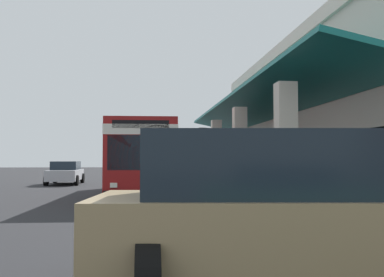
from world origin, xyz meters
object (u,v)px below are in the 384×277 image
(transit_bus, at_px, (145,154))
(parked_suv_tan, at_px, (282,208))
(parked_sedan_silver, at_px, (66,173))
(potted_palm, at_px, (223,176))
(pedestrian, at_px, (171,184))

(transit_bus, distance_m, parked_suv_tan, 15.00)
(parked_suv_tan, bearing_deg, parked_sedan_silver, -163.46)
(transit_bus, xyz_separation_m, parked_suv_tan, (14.88, 1.72, -0.84))
(potted_palm, bearing_deg, parked_suv_tan, -8.24)
(pedestrian, bearing_deg, transit_bus, -175.04)
(parked_sedan_silver, distance_m, pedestrian, 17.44)
(parked_suv_tan, distance_m, potted_palm, 19.38)
(transit_bus, bearing_deg, pedestrian, 4.96)
(pedestrian, relative_size, potted_palm, 0.69)
(parked_sedan_silver, bearing_deg, potted_palm, 68.18)
(parked_suv_tan, relative_size, parked_sedan_silver, 1.12)
(transit_bus, bearing_deg, parked_sedan_silver, -147.88)
(transit_bus, height_order, pedestrian, transit_bus)
(pedestrian, bearing_deg, parked_suv_tan, 8.64)
(parked_suv_tan, height_order, pedestrian, parked_suv_tan)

